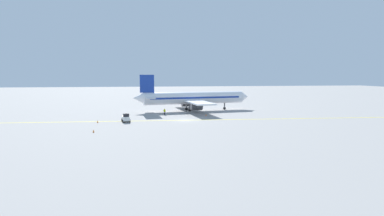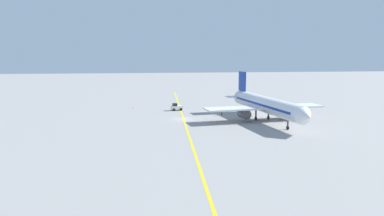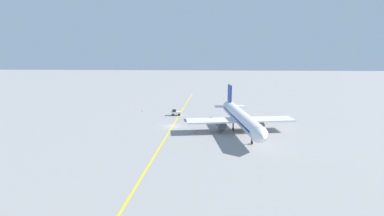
# 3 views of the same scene
# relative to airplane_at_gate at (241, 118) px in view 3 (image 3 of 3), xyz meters

# --- Properties ---
(ground_plane) EXTENTS (400.00, 400.00, 0.00)m
(ground_plane) POSITION_rel_airplane_at_gate_xyz_m (18.29, -4.80, -3.71)
(ground_plane) COLOR gray
(apron_yellow_centreline) EXTENTS (6.35, 119.87, 0.01)m
(apron_yellow_centreline) POSITION_rel_airplane_at_gate_xyz_m (18.29, -4.80, -3.71)
(apron_yellow_centreline) COLOR yellow
(apron_yellow_centreline) RESTS_ON ground
(airplane_at_gate) EXTENTS (28.46, 35.50, 10.60)m
(airplane_at_gate) POSITION_rel_airplane_at_gate_xyz_m (0.00, 0.00, 0.00)
(airplane_at_gate) COLOR white
(airplane_at_gate) RESTS_ON ground
(baggage_tug_white) EXTENTS (3.23, 2.21, 2.11)m
(baggage_tug_white) POSITION_rel_airplane_at_gate_xyz_m (18.76, -18.24, -2.81)
(baggage_tug_white) COLOR white
(baggage_tug_white) RESTS_ON ground
(ground_crew_worker) EXTENTS (0.36, 0.52, 1.68)m
(ground_crew_worker) POSITION_rel_airplane_at_gate_xyz_m (8.22, -8.92, -2.80)
(ground_crew_worker) COLOR #23232D
(ground_crew_worker) RESTS_ON ground
(traffic_cone_near_nose) EXTENTS (0.32, 0.32, 0.55)m
(traffic_cone_near_nose) POSITION_rel_airplane_at_gate_xyz_m (11.69, 1.61, -3.43)
(traffic_cone_near_nose) COLOR orange
(traffic_cone_near_nose) RESTS_ON ground
(traffic_cone_mid_apron) EXTENTS (0.32, 0.32, 0.55)m
(traffic_cone_mid_apron) POSITION_rel_airplane_at_gate_xyz_m (30.57, -23.31, -3.43)
(traffic_cone_mid_apron) COLOR orange
(traffic_cone_mid_apron) RESTS_ON ground
(traffic_cone_by_wingtip) EXTENTS (0.32, 0.32, 0.55)m
(traffic_cone_by_wingtip) POSITION_rel_airplane_at_gate_xyz_m (19.06, -24.38, -3.43)
(traffic_cone_by_wingtip) COLOR orange
(traffic_cone_by_wingtip) RESTS_ON ground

